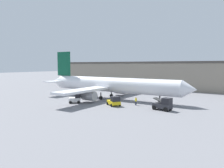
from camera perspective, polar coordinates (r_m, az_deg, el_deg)
ground_plane at (r=54.99m, az=0.00°, el=-3.95°), size 400.00×400.00×0.00m
terminal_building at (r=82.90m, az=13.93°, el=2.33°), size 89.77×14.10×9.75m
airplane at (r=55.13m, az=-0.92°, el=-0.20°), size 41.86×33.15×12.30m
ground_crew_worker at (r=46.81m, az=6.26°, el=-4.40°), size 0.39×0.39×1.76m
baggage_tug at (r=49.98m, az=-9.46°, el=-3.66°), size 3.14×3.10×2.47m
belt_loader_truck at (r=42.51m, az=13.32°, el=-5.17°), size 3.74×2.52×2.43m
pushback_tug at (r=45.94m, az=0.58°, el=-4.54°), size 3.79×3.41×2.06m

